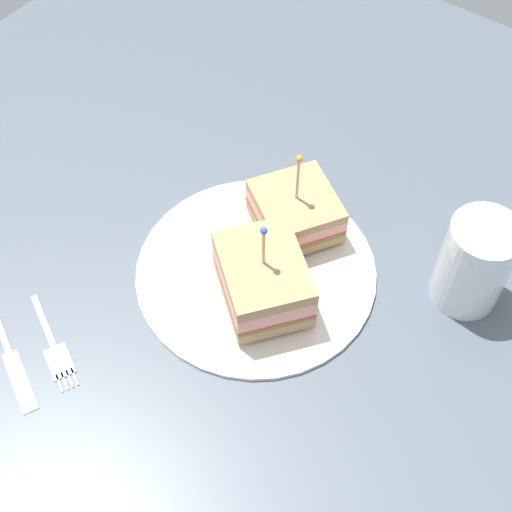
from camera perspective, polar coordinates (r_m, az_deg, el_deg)
name	(u,v)px	position (r cm, az deg, el deg)	size (l,w,h in cm)	color
ground_plane	(256,278)	(76.09, 0.00, -1.77)	(109.57, 109.57, 2.00)	#4C5660
plate	(256,270)	(74.86, 0.00, -1.12)	(25.28, 25.28, 1.00)	silver
sandwich_half_front	(263,279)	(70.18, 0.58, -1.86)	(12.75, 12.37, 10.92)	tan
sandwich_half_back	(299,213)	(76.12, 3.44, 3.46)	(11.50, 11.41, 10.64)	tan
drink_glass	(474,265)	(73.03, 17.00, -0.72)	(6.95, 6.95, 10.46)	#B74C33
fork	(55,350)	(72.90, -15.75, -7.28)	(11.02, 6.22, 0.35)	silver
knife	(14,365)	(73.32, -18.81, -8.23)	(11.52, 6.26, 0.35)	silver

